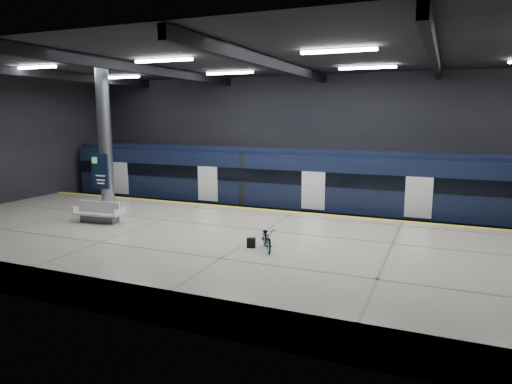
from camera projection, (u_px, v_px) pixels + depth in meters
The scene contains 10 objects.
ground at pixel (274, 250), 19.68m from camera, with size 30.00×30.00×0.00m, color black.
room_shell at pixel (275, 116), 18.73m from camera, with size 30.10×16.10×8.05m.
platform at pixel (251, 253), 17.31m from camera, with size 30.00×11.00×1.10m, color beige.
safety_strip at pixel (294, 212), 22.00m from camera, with size 30.00×0.40×0.01m, color yellow.
rails at pixel (310, 221), 24.67m from camera, with size 30.00×1.52×0.16m.
train at pixel (299, 184), 24.58m from camera, with size 29.40×2.84×3.79m.
bench at pixel (99, 215), 19.95m from camera, with size 2.20×1.08×0.94m.
bicycle at pixel (267, 238), 15.87m from camera, with size 0.55×1.56×0.82m, color #99999E.
pannier_bag at pixel (251, 243), 16.13m from camera, with size 0.30×0.18×0.35m, color black.
info_column at pixel (105, 143), 21.04m from camera, with size 0.90×0.78×6.90m.
Camera 1 is at (6.60, -17.82, 5.73)m, focal length 32.00 mm.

